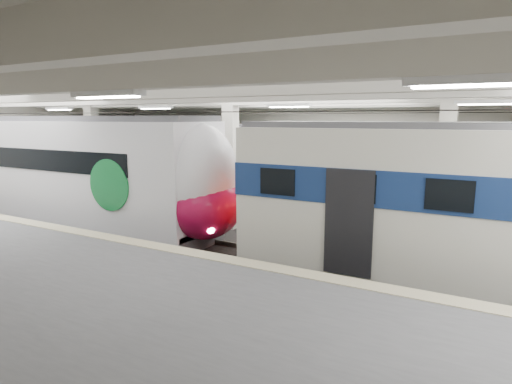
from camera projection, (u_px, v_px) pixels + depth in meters
The scene contains 4 objects.
station_hall at pixel (232, 165), 11.75m from camera, with size 36.00×24.00×5.75m.
modern_emu at pixel (95, 176), 16.96m from camera, with size 14.29×2.95×4.59m.
older_rer at pixel (500, 210), 10.32m from camera, with size 13.37×2.95×4.41m.
far_train at pixel (205, 166), 21.06m from camera, with size 13.19×3.20×4.21m.
Camera 1 is at (6.21, -11.69, 4.52)m, focal length 30.00 mm.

